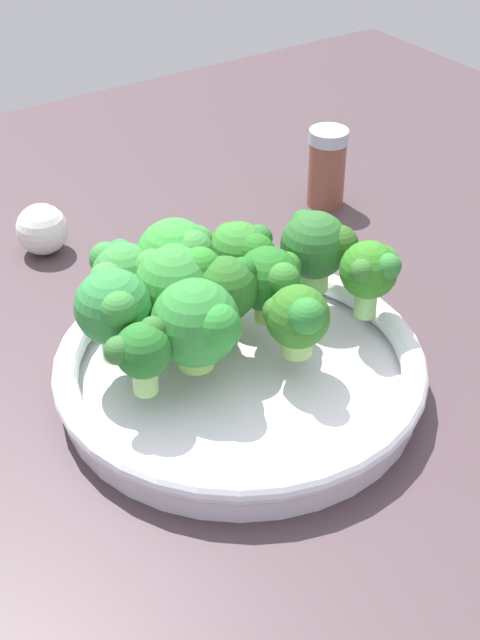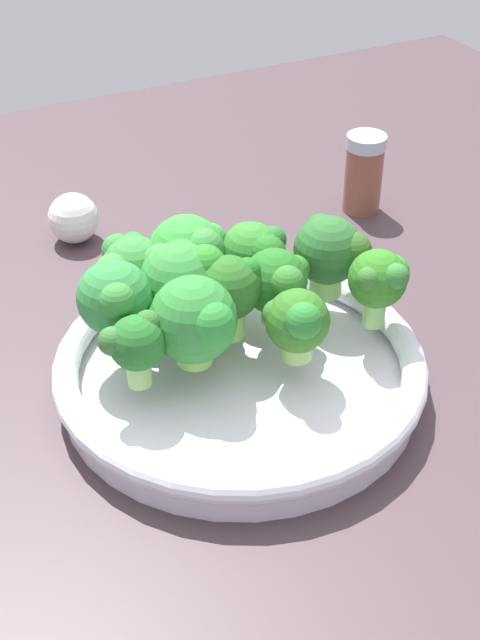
{
  "view_description": "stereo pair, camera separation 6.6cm",
  "coord_description": "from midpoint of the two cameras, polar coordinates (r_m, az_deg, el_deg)",
  "views": [
    {
      "loc": [
        33.61,
        43.22,
        45.43
      ],
      "look_at": [
        3.56,
        -1.52,
        6.69
      ],
      "focal_mm": 49.68,
      "sensor_mm": 36.0,
      "label": 1
    },
    {
      "loc": [
        27.89,
        46.58,
        45.43
      ],
      "look_at": [
        3.56,
        -1.52,
        6.69
      ],
      "focal_mm": 49.68,
      "sensor_mm": 36.0,
      "label": 2
    }
  ],
  "objects": [
    {
      "name": "ground_plane",
      "position": [
        0.72,
        5.76,
        -5.14
      ],
      "size": [
        130.0,
        130.0,
        2.5
      ],
      "primitive_type": "cube",
      "color": "#45353A"
    },
    {
      "name": "bowl",
      "position": [
        0.69,
        2.74,
        -3.33
      ],
      "size": [
        29.0,
        29.0,
        3.69
      ],
      "color": "silver",
      "rests_on": "ground_plane"
    },
    {
      "name": "broccoli_floret_0",
      "position": [
        0.67,
        2.24,
        1.85
      ],
      "size": [
        5.13,
        5.04,
        6.94
      ],
      "color": "#8DCB5A",
      "rests_on": "bowl"
    },
    {
      "name": "broccoli_floret_1",
      "position": [
        0.64,
        0.17,
        -0.26
      ],
      "size": [
        6.61,
        7.54,
        7.19
      ],
      "color": "#81BB51",
      "rests_on": "bowl"
    },
    {
      "name": "broccoli_floret_2",
      "position": [
        0.71,
        -0.65,
        4.17
      ],
      "size": [
        6.92,
        6.85,
        7.45
      ],
      "color": "#95C061",
      "rests_on": "bowl"
    },
    {
      "name": "broccoli_floret_3",
      "position": [
        0.69,
        5.15,
        2.37
      ],
      "size": [
        5.68,
        6.02,
        6.46
      ],
      "color": "#87B953",
      "rests_on": "bowl"
    },
    {
      "name": "broccoli_floret_4",
      "position": [
        0.7,
        11.79,
        2.39
      ],
      "size": [
        5.05,
        4.75,
        6.62
      ],
      "color": "#87C668",
      "rests_on": "bowl"
    },
    {
      "name": "broccoli_floret_5",
      "position": [
        0.63,
        -3.78,
        -1.63
      ],
      "size": [
        4.83,
        4.11,
        5.79
      ],
      "color": "#8EC469",
      "rests_on": "bowl"
    },
    {
      "name": "broccoli_floret_6",
      "position": [
        0.66,
        6.56,
        -0.23
      ],
      "size": [
        4.9,
        5.59,
        6.03
      ],
      "color": "#87B459",
      "rests_on": "bowl"
    },
    {
      "name": "broccoli_floret_7",
      "position": [
        0.73,
        8.44,
        4.33
      ],
      "size": [
        5.82,
        5.92,
        7.08
      ],
      "color": "#91CE68",
      "rests_on": "bowl"
    },
    {
      "name": "broccoli_floret_8",
      "position": [
        0.66,
        -5.24,
        1.32
      ],
      "size": [
        5.76,
        6.79,
        7.5
      ],
      "color": "#97D574",
      "rests_on": "bowl"
    },
    {
      "name": "broccoli_floret_9",
      "position": [
        0.73,
        3.49,
        4.25
      ],
      "size": [
        5.65,
        6.53,
        6.24
      ],
      "color": "#77B150",
      "rests_on": "bowl"
    },
    {
      "name": "broccoli_floret_10",
      "position": [
        0.71,
        -4.29,
        3.37
      ],
      "size": [
        5.35,
        5.78,
        6.33
      ],
      "color": "#92C262",
      "rests_on": "bowl"
    },
    {
      "name": "broccoli_floret_11",
      "position": [
        0.68,
        -1.07,
        2.5
      ],
      "size": [
        6.64,
        7.23,
        7.54
      ],
      "color": "#8BC161",
      "rests_on": "bowl"
    },
    {
      "name": "garlic_bulb",
      "position": [
        0.89,
        -8.59,
        6.44
      ],
      "size": [
        5.04,
        5.04,
        5.04
      ],
      "primitive_type": "sphere",
      "color": "silver",
      "rests_on": "ground_plane"
    },
    {
      "name": "pepper_shaker",
      "position": [
        0.94,
        10.01,
        9.26
      ],
      "size": [
        4.1,
        4.1,
        8.45
      ],
      "color": "brown",
      "rests_on": "ground_plane"
    }
  ]
}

